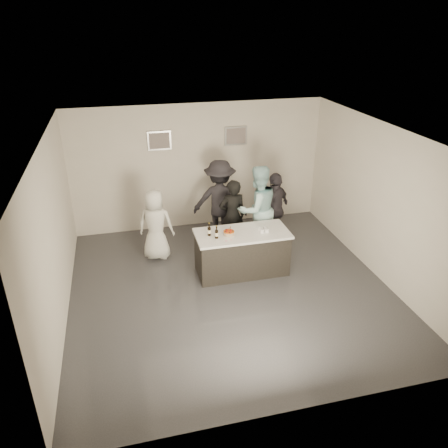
% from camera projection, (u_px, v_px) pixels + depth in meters
% --- Properties ---
extents(floor, '(6.00, 6.00, 0.00)m').
position_uv_depth(floor, '(230.00, 288.00, 8.45)').
color(floor, '#3D3D42').
rests_on(floor, ground).
extents(ceiling, '(6.00, 6.00, 0.00)m').
position_uv_depth(ceiling, '(231.00, 135.00, 7.14)').
color(ceiling, white).
extents(wall_back, '(6.00, 0.04, 3.00)m').
position_uv_depth(wall_back, '(199.00, 167.00, 10.42)').
color(wall_back, silver).
rests_on(wall_back, ground).
extents(wall_front, '(6.00, 0.04, 3.00)m').
position_uv_depth(wall_front, '(295.00, 322.00, 5.17)').
color(wall_front, silver).
rests_on(wall_front, ground).
extents(wall_left, '(0.04, 6.00, 3.00)m').
position_uv_depth(wall_left, '(54.00, 237.00, 7.14)').
color(wall_left, silver).
rests_on(wall_left, ground).
extents(wall_right, '(0.04, 6.00, 3.00)m').
position_uv_depth(wall_right, '(380.00, 202.00, 8.45)').
color(wall_right, silver).
rests_on(wall_right, ground).
extents(picture_left, '(0.54, 0.04, 0.44)m').
position_uv_depth(picture_left, '(159.00, 141.00, 9.89)').
color(picture_left, '#B2B2B7').
rests_on(picture_left, wall_back).
extents(picture_right, '(0.54, 0.04, 0.44)m').
position_uv_depth(picture_right, '(236.00, 136.00, 10.28)').
color(picture_right, '#B2B2B7').
rests_on(picture_right, wall_back).
extents(bar_counter, '(1.86, 0.86, 0.90)m').
position_uv_depth(bar_counter, '(242.00, 252.00, 8.81)').
color(bar_counter, white).
rests_on(bar_counter, ground).
extents(cake, '(0.22, 0.22, 0.07)m').
position_uv_depth(cake, '(229.00, 233.00, 8.51)').
color(cake, orange).
rests_on(cake, bar_counter).
extents(beer_bottle_a, '(0.07, 0.07, 0.26)m').
position_uv_depth(beer_bottle_a, '(209.00, 229.00, 8.45)').
color(beer_bottle_a, black).
rests_on(beer_bottle_a, bar_counter).
extents(beer_bottle_b, '(0.07, 0.07, 0.26)m').
position_uv_depth(beer_bottle_b, '(217.00, 232.00, 8.34)').
color(beer_bottle_b, black).
rests_on(beer_bottle_b, bar_counter).
extents(tumbler_cluster, '(0.19, 0.19, 0.08)m').
position_uv_depth(tumbler_cluster, '(264.00, 230.00, 8.64)').
color(tumbler_cluster, orange).
rests_on(tumbler_cluster, bar_counter).
extents(candles, '(0.24, 0.08, 0.01)m').
position_uv_depth(candles, '(228.00, 240.00, 8.31)').
color(candles, pink).
rests_on(candles, bar_counter).
extents(person_main_black, '(0.63, 0.44, 1.66)m').
position_uv_depth(person_main_black, '(232.00, 216.00, 9.47)').
color(person_main_black, black).
rests_on(person_main_black, ground).
extents(person_main_blue, '(1.12, 0.97, 1.96)m').
position_uv_depth(person_main_blue, '(257.00, 209.00, 9.45)').
color(person_main_blue, '#B4E6EB').
rests_on(person_main_blue, ground).
extents(person_guest_left, '(0.88, 0.71, 1.55)m').
position_uv_depth(person_guest_left, '(156.00, 225.00, 9.21)').
color(person_guest_left, white).
rests_on(person_guest_left, ground).
extents(person_guest_right, '(1.04, 0.97, 1.72)m').
position_uv_depth(person_guest_right, '(275.00, 210.00, 9.72)').
color(person_guest_right, '#322D35').
rests_on(person_guest_right, ground).
extents(person_guest_back, '(1.40, 1.08, 1.91)m').
position_uv_depth(person_guest_back, '(220.00, 201.00, 9.92)').
color(person_guest_back, black).
rests_on(person_guest_back, ground).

